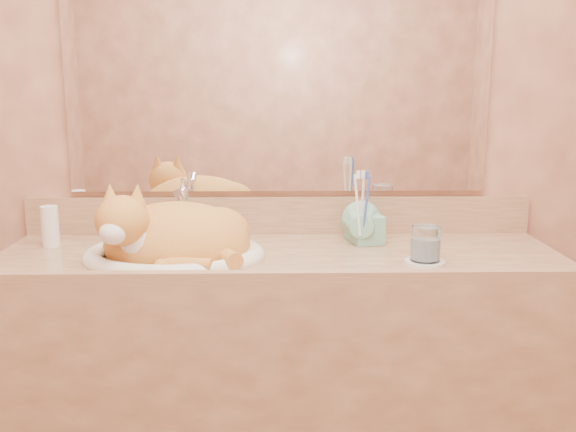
{
  "coord_description": "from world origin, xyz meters",
  "views": [
    {
      "loc": [
        -0.01,
        -1.02,
        1.33
      ],
      "look_at": [
        0.02,
        0.7,
        0.97
      ],
      "focal_mm": 40.0,
      "sensor_mm": 36.0,
      "label": 1
    }
  ],
  "objects_px": {
    "sink_basin": "(174,231)",
    "toothbrush_cup": "(362,229)",
    "soap_dispenser": "(373,215)",
    "vanity_counter": "(279,394)",
    "cat": "(170,234)",
    "water_glass": "(426,243)"
  },
  "relations": [
    {
      "from": "sink_basin",
      "to": "toothbrush_cup",
      "type": "height_order",
      "value": "sink_basin"
    },
    {
      "from": "toothbrush_cup",
      "to": "soap_dispenser",
      "type": "bearing_deg",
      "value": 15.6
    },
    {
      "from": "sink_basin",
      "to": "soap_dispenser",
      "type": "distance_m",
      "value": 0.58
    },
    {
      "from": "soap_dispenser",
      "to": "toothbrush_cup",
      "type": "relative_size",
      "value": 1.59
    },
    {
      "from": "vanity_counter",
      "to": "soap_dispenser",
      "type": "xyz_separation_m",
      "value": [
        0.28,
        0.09,
        0.52
      ]
    },
    {
      "from": "soap_dispenser",
      "to": "vanity_counter",
      "type": "bearing_deg",
      "value": -175.71
    },
    {
      "from": "cat",
      "to": "toothbrush_cup",
      "type": "relative_size",
      "value": 3.4
    },
    {
      "from": "sink_basin",
      "to": "cat",
      "type": "height_order",
      "value": "cat"
    },
    {
      "from": "vanity_counter",
      "to": "toothbrush_cup",
      "type": "xyz_separation_m",
      "value": [
        0.24,
        0.08,
        0.48
      ]
    },
    {
      "from": "soap_dispenser",
      "to": "water_glass",
      "type": "relative_size",
      "value": 2.06
    },
    {
      "from": "cat",
      "to": "water_glass",
      "type": "bearing_deg",
      "value": -2.6
    },
    {
      "from": "sink_basin",
      "to": "soap_dispenser",
      "type": "height_order",
      "value": "soap_dispenser"
    },
    {
      "from": "water_glass",
      "to": "cat",
      "type": "bearing_deg",
      "value": 173.86
    },
    {
      "from": "sink_basin",
      "to": "cat",
      "type": "relative_size",
      "value": 1.19
    },
    {
      "from": "soap_dispenser",
      "to": "water_glass",
      "type": "xyz_separation_m",
      "value": [
        0.11,
        -0.19,
        -0.04
      ]
    },
    {
      "from": "water_glass",
      "to": "sink_basin",
      "type": "bearing_deg",
      "value": 173.36
    },
    {
      "from": "soap_dispenser",
      "to": "toothbrush_cup",
      "type": "bearing_deg",
      "value": -177.85
    },
    {
      "from": "vanity_counter",
      "to": "toothbrush_cup",
      "type": "height_order",
      "value": "toothbrush_cup"
    },
    {
      "from": "soap_dispenser",
      "to": "cat",
      "type": "bearing_deg",
      "value": 177.68
    },
    {
      "from": "vanity_counter",
      "to": "soap_dispenser",
      "type": "height_order",
      "value": "soap_dispenser"
    },
    {
      "from": "water_glass",
      "to": "vanity_counter",
      "type": "bearing_deg",
      "value": 165.71
    },
    {
      "from": "vanity_counter",
      "to": "water_glass",
      "type": "bearing_deg",
      "value": -14.29
    }
  ]
}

